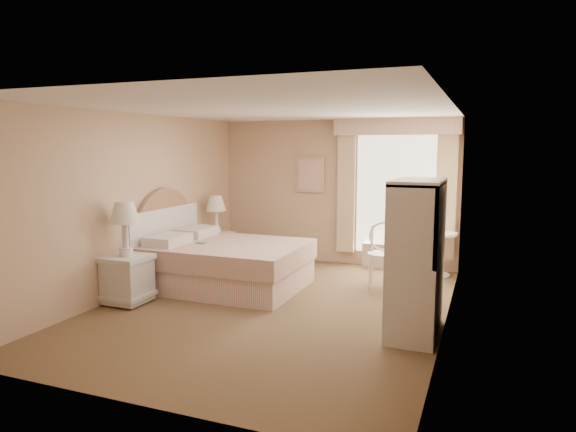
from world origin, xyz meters
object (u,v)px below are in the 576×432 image
at_px(round_table, 435,247).
at_px(armoire, 416,271).
at_px(nightstand_near, 127,266).
at_px(bed, 220,262).
at_px(cafe_chair, 383,249).
at_px(nightstand_far, 217,240).

height_order(round_table, armoire, armoire).
bearing_deg(nightstand_near, bed, 58.38).
height_order(bed, cafe_chair, bed).
height_order(nightstand_far, cafe_chair, nightstand_far).
bearing_deg(nightstand_far, cafe_chair, -4.85).
bearing_deg(bed, nightstand_near, -121.62).
bearing_deg(cafe_chair, bed, -164.54).
bearing_deg(round_table, cafe_chair, -127.28).
distance_m(nightstand_near, armoire, 3.67).
bearing_deg(cafe_chair, armoire, -76.71).
bearing_deg(armoire, nightstand_far, 149.83).
height_order(nightstand_far, round_table, nightstand_far).
relative_size(nightstand_far, armoire, 0.70).
xyz_separation_m(bed, armoire, (2.93, -0.93, 0.34)).
bearing_deg(nightstand_near, cafe_chair, 35.83).
xyz_separation_m(bed, cafe_chair, (2.21, 0.94, 0.18)).
height_order(bed, nightstand_near, bed).
height_order(nightstand_far, armoire, armoire).
xyz_separation_m(nightstand_near, round_table, (3.59, 2.98, -0.03)).
height_order(bed, round_table, bed).
bearing_deg(nightstand_near, armoire, 3.85).
height_order(bed, armoire, armoire).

